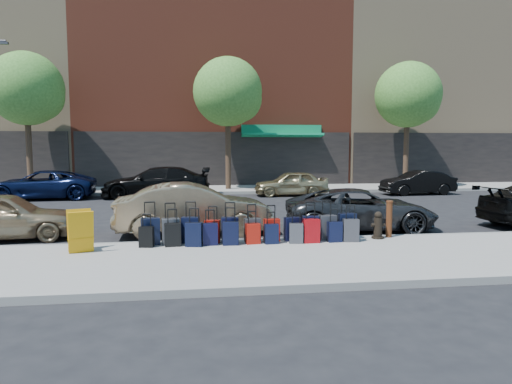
{
  "coord_description": "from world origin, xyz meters",
  "views": [
    {
      "loc": [
        -1.4,
        -15.99,
        2.53
      ],
      "look_at": [
        0.58,
        -1.5,
        1.06
      ],
      "focal_mm": 32.0,
      "sensor_mm": 36.0,
      "label": 1
    }
  ],
  "objects": [
    {
      "name": "suitcase_front_1",
      "position": [
        -1.98,
        -4.84,
        0.47
      ],
      "size": [
        0.45,
        0.28,
        1.02
      ],
      "rotation": [
        0.0,
        0.0,
        0.12
      ],
      "color": "#3E3E43",
      "rests_on": "sidewalk_near"
    },
    {
      "name": "car_far_3",
      "position": [
        10.24,
        6.5,
        0.63
      ],
      "size": [
        3.89,
        1.54,
        1.26
      ],
      "primitive_type": "imported",
      "rotation": [
        0.0,
        0.0,
        -1.52
      ],
      "color": "black",
      "rests_on": "ground"
    },
    {
      "name": "sidewalk_near",
      "position": [
        0.0,
        -6.5,
        0.07
      ],
      "size": [
        60.0,
        4.0,
        0.15
      ],
      "primitive_type": "cube",
      "color": "gray",
      "rests_on": "ground"
    },
    {
      "name": "suitcase_front_0",
      "position": [
        -2.46,
        -4.84,
        0.48
      ],
      "size": [
        0.48,
        0.32,
        1.05
      ],
      "rotation": [
        0.0,
        0.0,
        0.21
      ],
      "color": "black",
      "rests_on": "sidewalk_near"
    },
    {
      "name": "building_right",
      "position": [
        16.0,
        17.99,
        8.98
      ],
      "size": [
        15.0,
        12.12,
        18.0
      ],
      "color": "tan",
      "rests_on": "ground"
    },
    {
      "name": "car_far_0",
      "position": [
        -8.67,
        6.92,
        0.69
      ],
      "size": [
        5.13,
        2.65,
        1.38
      ],
      "primitive_type": "imported",
      "rotation": [
        0.0,
        0.0,
        -1.5
      ],
      "color": "#0B1434",
      "rests_on": "ground"
    },
    {
      "name": "car_near_0",
      "position": [
        -6.55,
        -3.02,
        0.66
      ],
      "size": [
        4.04,
        2.02,
        1.32
      ],
      "primitive_type": "imported",
      "rotation": [
        0.0,
        0.0,
        1.69
      ],
      "color": "#977F5C",
      "rests_on": "ground"
    },
    {
      "name": "tree_center",
      "position": [
        0.64,
        9.5,
        5.41
      ],
      "size": [
        3.8,
        3.8,
        7.27
      ],
      "color": "black",
      "rests_on": "sidewalk_far"
    },
    {
      "name": "car_near_2",
      "position": [
        3.6,
        -2.82,
        0.63
      ],
      "size": [
        4.72,
        2.56,
        1.26
      ],
      "primitive_type": "imported",
      "rotation": [
        0.0,
        0.0,
        1.46
      ],
      "color": "#2E2E30",
      "rests_on": "ground"
    },
    {
      "name": "suitcase_back_2",
      "position": [
        -1.42,
        -5.17,
        0.44
      ],
      "size": [
        0.42,
        0.3,
        0.92
      ],
      "rotation": [
        0.0,
        0.0,
        -0.2
      ],
      "color": "black",
      "rests_on": "sidewalk_near"
    },
    {
      "name": "suitcase_back_1",
      "position": [
        -1.92,
        -5.09,
        0.43
      ],
      "size": [
        0.4,
        0.26,
        0.9
      ],
      "rotation": [
        0.0,
        0.0,
        0.11
      ],
      "color": "black",
      "rests_on": "sidewalk_near"
    },
    {
      "name": "suitcase_back_9",
      "position": [
        2.07,
        -5.13,
        0.41
      ],
      "size": [
        0.36,
        0.23,
        0.83
      ],
      "rotation": [
        0.0,
        0.0,
        0.08
      ],
      "color": "black",
      "rests_on": "sidewalk_near"
    },
    {
      "name": "suitcase_back_0",
      "position": [
        -2.54,
        -5.11,
        0.4
      ],
      "size": [
        0.36,
        0.24,
        0.8
      ],
      "rotation": [
        0.0,
        0.0,
        -0.15
      ],
      "color": "black",
      "rests_on": "sidewalk_near"
    },
    {
      "name": "building_center",
      "position": [
        0.0,
        17.99,
        9.98
      ],
      "size": [
        17.0,
        12.85,
        20.0
      ],
      "color": "maroon",
      "rests_on": "ground"
    },
    {
      "name": "suitcase_back_10",
      "position": [
        2.48,
        -5.14,
        0.44
      ],
      "size": [
        0.41,
        0.27,
        0.92
      ],
      "rotation": [
        0.0,
        0.0,
        -0.13
      ],
      "color": "#343439",
      "rests_on": "sidewalk_near"
    },
    {
      "name": "bollard",
      "position": [
        3.66,
        -4.75,
        0.65
      ],
      "size": [
        0.18,
        0.18,
        0.96
      ],
      "color": "#38190C",
      "rests_on": "sidewalk_near"
    },
    {
      "name": "fire_hydrant",
      "position": [
        3.31,
        -4.86,
        0.47
      ],
      "size": [
        0.35,
        0.32,
        0.71
      ],
      "rotation": [
        0.0,
        0.0,
        -0.01
      ],
      "color": "black",
      "rests_on": "sidewalk_near"
    },
    {
      "name": "tree_right",
      "position": [
        11.14,
        9.5,
        5.41
      ],
      "size": [
        3.8,
        3.8,
        7.27
      ],
      "color": "black",
      "rests_on": "sidewalk_far"
    },
    {
      "name": "suitcase_front_10",
      "position": [
        2.48,
        -4.84,
        0.49
      ],
      "size": [
        0.48,
        0.32,
        1.07
      ],
      "rotation": [
        0.0,
        0.0,
        0.19
      ],
      "color": "black",
      "rests_on": "sidewalk_near"
    },
    {
      "name": "suitcase_back_6",
      "position": [
        0.46,
        -5.13,
        0.4
      ],
      "size": [
        0.35,
        0.22,
        0.79
      ],
      "rotation": [
        0.0,
        0.0,
        0.09
      ],
      "color": "black",
      "rests_on": "sidewalk_near"
    },
    {
      "name": "ground",
      "position": [
        0.0,
        0.0,
        0.0
      ],
      "size": [
        120.0,
        120.0,
        0.0
      ],
      "primitive_type": "plane",
      "color": "black",
      "rests_on": "ground"
    },
    {
      "name": "suitcase_front_2",
      "position": [
        -1.5,
        -4.75,
        0.47
      ],
      "size": [
        0.46,
        0.3,
        1.03
      ],
      "rotation": [
        0.0,
        0.0,
        -0.17
      ],
      "color": "black",
      "rests_on": "sidewalk_near"
    },
    {
      "name": "suitcase_back_7",
      "position": [
        1.08,
        -5.16,
        0.4
      ],
      "size": [
        0.36,
        0.24,
        0.8
      ],
      "rotation": [
        0.0,
        0.0,
        -0.16
      ],
      "color": "#3B3B40",
      "rests_on": "sidewalk_near"
    },
    {
      "name": "suitcase_back_4",
      "position": [
        -0.54,
        -5.13,
        0.44
      ],
      "size": [
        0.4,
        0.25,
        0.91
      ],
      "rotation": [
        0.0,
        0.0,
        -0.08
      ],
      "color": "black",
      "rests_on": "sidewalk_near"
    },
    {
      "name": "car_near_1",
      "position": [
        -1.42,
        -2.86,
        0.74
      ],
      "size": [
        4.55,
        1.81,
        1.47
      ],
      "primitive_type": "imported",
      "rotation": [
        0.0,
        0.0,
        1.63
      ],
      "color": "#9C815F",
      "rests_on": "ground"
    },
    {
      "name": "suitcase_back_8",
      "position": [
        1.46,
        -5.13,
        0.45
      ],
      "size": [
        0.41,
        0.25,
        0.95
      ],
      "rotation": [
        0.0,
        0.0,
        0.04
      ],
      "color": "#9C0A0F",
      "rests_on": "sidewalk_near"
    },
    {
      "name": "curb_far",
      "position": [
        0.0,
        7.98,
        0.07
      ],
      "size": [
        60.0,
        0.08,
        0.15
      ],
      "primitive_type": "cube",
      "color": "gray",
      "rests_on": "ground"
    },
    {
      "name": "tree_left",
      "position": [
        -9.86,
        9.5,
        5.41
      ],
      "size": [
        3.8,
        3.8,
        7.27
      ],
      "color": "black",
      "rests_on": "sidewalk_far"
    },
    {
      "name": "suitcase_front_3",
      "position": [
        -0.96,
        -4.8,
        0.44
      ],
      "size": [
        0.41,
        0.27,
        0.91
      ],
      "rotation": [
        0.0,
        0.0,
        -0.19
      ],
      "color": "#991209",
      "rests_on": "sidewalk_near"
    },
    {
      "name": "suitcase_front_8",
      "position": [
        1.54,
        -4.76,
        0.46
      ],
      "size": [
        0.42,
        0.25,
        0.97
      ],
      "rotation": [
        0.0,
        0.0,
        -0.06
      ],
      "color": "black",
      "rests_on": "sidewalk_near"
    },
    {
      "name": "suitcase_front_7",
      "position": [
        1.05,
        -4.84,
        0.45
      ],
      "size": [
        0.43,
        0.28,
        0.96
      ],
      "rotation": [
        0.0,
        0.0,
        0.16
      ],
      "color": "black",
      "rests_on": "sidewalk_near"
    },
    {
      "name": "car_far_1",
      "position": [
        -3.25,
        6.82,
        0.76
      ],
      "size": [
        5.36,
        2.4,
        1.53
      ],
      "primitive_type": "imported",
      "rotation": [
        0.0,
        0.0,
        -1.62
      ],
      "color": "black",
      "rests_on": "ground"
    },
    {
      "name": "suitcase_front_9",
      "position": [
        1.97,
        -4.83,
        0.47
      ],
      "size": [
        0.45,
        0.29,
        1.01
      ],
      "rotation": [
        0.0,
        0.0,
        0.14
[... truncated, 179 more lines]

